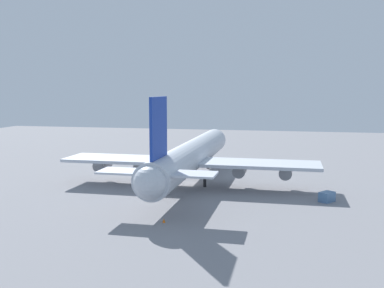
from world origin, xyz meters
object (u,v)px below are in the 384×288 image
safety_cone_tail (164,220)px  maintenance_van (176,162)px  cargo_airplane (192,156)px  safety_cone_nose (202,161)px  cargo_container_fore (327,197)px  pushback_tractor (217,162)px

safety_cone_tail → maintenance_van: bearing=12.4°
cargo_airplane → safety_cone_tail: (-30.97, -2.15, -6.20)m
safety_cone_nose → maintenance_van: bearing=147.3°
cargo_container_fore → safety_cone_nose: size_ratio=5.66×
pushback_tractor → maintenance_van: 11.71m
safety_cone_tail → safety_cone_nose: bearing=5.5°
pushback_tractor → cargo_airplane: bearing=176.2°
pushback_tractor → cargo_container_fore: 45.76m
pushback_tractor → safety_cone_nose: (6.01, 5.52, -0.83)m
cargo_airplane → safety_cone_tail: cargo_airplane is taller
pushback_tractor → safety_cone_nose: pushback_tractor is taller
safety_cone_tail → pushback_tractor: bearing=0.5°
maintenance_van → cargo_container_fore: 51.37m
safety_cone_tail → cargo_container_fore: bearing=-53.7°
pushback_tractor → safety_cone_nose: 8.20m
cargo_airplane → safety_cone_tail: size_ratio=99.92×
maintenance_van → cargo_airplane: bearing=-156.8°
maintenance_van → safety_cone_nose: bearing=-32.7°
maintenance_van → cargo_container_fore: size_ratio=1.31×
cargo_container_fore → safety_cone_tail: bearing=126.3°
safety_cone_nose → safety_cone_tail: bearing=-174.5°
cargo_airplane → safety_cone_nose: 32.32m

